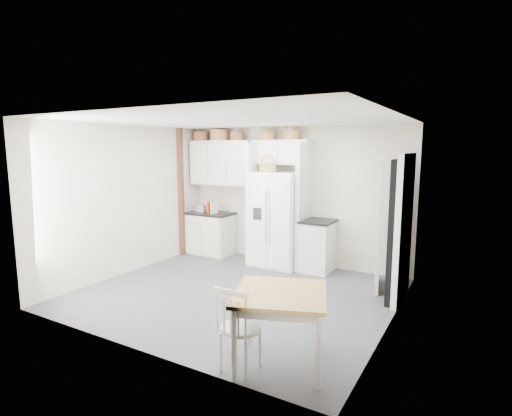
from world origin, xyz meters
The scene contains 28 objects.
floor centered at (0.00, 0.00, 0.00)m, with size 4.50×4.50×0.00m, color #4C4C52.
ceiling centered at (0.00, 0.00, 2.60)m, with size 4.50×4.50×0.00m, color white.
wall_back centered at (0.00, 2.00, 1.30)m, with size 4.50×4.50×0.00m, color #AFA893.
wall_left centered at (-2.25, 0.00, 1.30)m, with size 4.00×4.00×0.00m, color #AFA893.
wall_right centered at (2.25, 0.00, 1.30)m, with size 4.00×4.00×0.00m, color #AFA893.
refrigerator centered at (-0.15, 1.66, 0.88)m, with size 0.91×0.73×1.76m, color white.
base_cab_left centered at (-1.73, 1.70, 0.42)m, with size 0.91×0.57×0.84m, color silver.
base_cab_right centered at (0.65, 1.70, 0.44)m, with size 0.50×0.61×0.89m, color silver.
dining_table centered at (1.46, -1.45, 0.38)m, with size 0.91×0.91×0.76m, color olive.
windsor_chair centered at (1.16, -1.75, 0.42)m, with size 0.41×0.38×0.84m, color silver.
counter_left centered at (-1.73, 1.70, 0.86)m, with size 0.94×0.61×0.04m, color black.
counter_right centered at (0.65, 1.70, 0.91)m, with size 0.55×0.65×0.04m, color black.
toaster centered at (-1.88, 1.59, 0.96)m, with size 0.24×0.14×0.17m, color silver.
cookbook_red centered at (-1.66, 1.62, 0.99)m, with size 0.03×0.16×0.23m, color #992B15.
cookbook_cream centered at (-1.57, 1.62, 1.00)m, with size 0.04×0.17×0.26m, color beige.
basket_upper_a centered at (-2.03, 1.83, 2.44)m, with size 0.33×0.33×0.19m, color brown.
basket_upper_b centered at (-1.57, 1.83, 2.46)m, with size 0.38×0.38×0.22m, color #9D5C30.
basket_upper_c centered at (-1.14, 1.83, 2.43)m, with size 0.28×0.28×0.16m, color brown.
basket_bridge_a centered at (-0.45, 1.83, 2.43)m, with size 0.30×0.30×0.17m, color #9D5C30.
basket_bridge_b centered at (0.05, 1.83, 2.43)m, with size 0.29×0.29×0.16m, color #9D5C30.
basket_fridge_a centered at (-0.31, 1.56, 1.85)m, with size 0.31×0.31×0.17m, color #9D5C30.
upper_cabinet centered at (-1.50, 1.83, 1.90)m, with size 1.40×0.34×0.90m, color silver.
bridge_cabinet centered at (-0.15, 1.83, 2.12)m, with size 1.12×0.34×0.45m, color silver.
fridge_panel_left centered at (-0.66, 1.70, 1.15)m, with size 0.08×0.60×2.30m, color silver.
fridge_panel_right centered at (0.36, 1.70, 1.15)m, with size 0.08×0.60×2.30m, color silver.
trim_post centered at (-2.20, 1.35, 1.30)m, with size 0.09×0.09×2.60m, color #3F291A.
doorway_void centered at (2.16, 1.00, 1.02)m, with size 0.18×0.85×2.05m, color black.
door_slab centered at (1.80, 1.33, 1.02)m, with size 0.80×0.04×2.05m, color white.
Camera 1 is at (3.16, -4.92, 2.20)m, focal length 28.00 mm.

